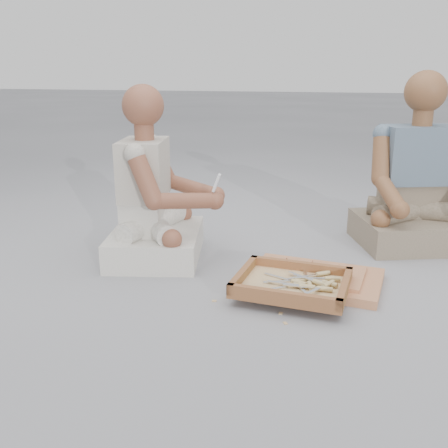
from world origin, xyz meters
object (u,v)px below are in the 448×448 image
(craftsman, at_px, (154,201))
(companion, at_px, (417,189))
(carved_panel, at_px, (315,279))
(tool_tray, at_px, (292,284))

(craftsman, distance_m, companion, 1.54)
(carved_panel, distance_m, tool_tray, 0.22)
(tool_tray, bearing_deg, craftsman, 161.62)
(carved_panel, relative_size, craftsman, 0.67)
(carved_panel, distance_m, companion, 0.97)
(tool_tray, bearing_deg, companion, 62.34)
(carved_panel, height_order, tool_tray, tool_tray)
(carved_panel, distance_m, craftsman, 0.96)
(tool_tray, distance_m, craftsman, 0.92)
(companion, bearing_deg, carved_panel, 36.24)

